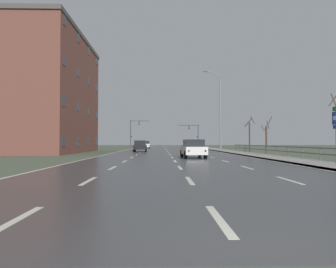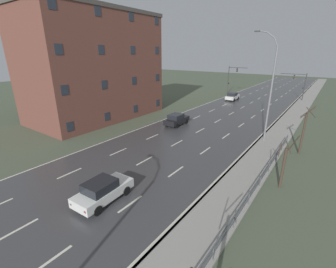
# 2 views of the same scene
# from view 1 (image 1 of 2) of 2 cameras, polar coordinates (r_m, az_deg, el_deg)

# --- Properties ---
(ground_plane) EXTENTS (160.00, 160.00, 0.12)m
(ground_plane) POSITION_cam_1_polar(r_m,az_deg,el_deg) (51.40, -0.27, -3.06)
(ground_plane) COLOR #4C5642
(road_asphalt_strip) EXTENTS (14.00, 120.00, 0.03)m
(road_asphalt_strip) POSITION_cam_1_polar(r_m,az_deg,el_deg) (63.39, -0.48, -2.69)
(road_asphalt_strip) COLOR #3D3D3F
(road_asphalt_strip) RESTS_ON ground
(sidewalk_right) EXTENTS (3.00, 120.00, 0.12)m
(sidewalk_right) POSITION_cam_1_polar(r_m,az_deg,el_deg) (64.09, 7.08, -2.62)
(sidewalk_right) COLOR gray
(sidewalk_right) RESTS_ON ground
(guardrail) EXTENTS (0.07, 37.39, 1.00)m
(guardrail) POSITION_cam_1_polar(r_m,az_deg,el_deg) (28.27, 21.23, -2.71)
(guardrail) COLOR #515459
(guardrail) RESTS_ON ground
(street_lamp_midground) EXTENTS (2.51, 0.24, 11.63)m
(street_lamp_midground) POSITION_cam_1_polar(r_m,az_deg,el_deg) (45.11, 9.46, 4.06)
(street_lamp_midground) COLOR slate
(street_lamp_midground) RESTS_ON ground
(highway_sign) EXTENTS (0.09, 0.68, 3.31)m
(highway_sign) POSITION_cam_1_polar(r_m,az_deg,el_deg) (18.84, 28.57, 1.00)
(highway_sign) COLOR slate
(highway_sign) RESTS_ON ground
(traffic_signal_right) EXTENTS (4.95, 0.36, 5.55)m
(traffic_signal_right) POSITION_cam_1_polar(r_m,az_deg,el_deg) (73.28, 4.86, 0.35)
(traffic_signal_right) COLOR #38383A
(traffic_signal_right) RESTS_ON ground
(traffic_signal_left) EXTENTS (4.34, 0.36, 6.48)m
(traffic_signal_left) POSITION_cam_1_polar(r_m,az_deg,el_deg) (71.73, -6.34, 0.78)
(traffic_signal_left) COLOR #38383A
(traffic_signal_left) RESTS_ON ground
(car_near_right) EXTENTS (2.00, 4.19, 1.57)m
(car_near_right) POSITION_cam_1_polar(r_m,az_deg,el_deg) (26.35, 4.66, -2.69)
(car_near_right) COLOR silver
(car_near_right) RESTS_ON ground
(car_near_left) EXTENTS (1.91, 4.14, 1.57)m
(car_near_left) POSITION_cam_1_polar(r_m,az_deg,el_deg) (65.02, -4.14, -1.96)
(car_near_left) COLOR silver
(car_near_left) RESTS_ON ground
(car_far_left) EXTENTS (1.92, 4.14, 1.57)m
(car_far_left) POSITION_cam_1_polar(r_m,az_deg,el_deg) (43.52, -5.15, -2.20)
(car_far_left) COLOR black
(car_far_left) RESTS_ON ground
(brick_building) EXTENTS (10.62, 19.14, 15.09)m
(brick_building) POSITION_cam_1_polar(r_m,az_deg,el_deg) (43.37, -22.04, 6.85)
(brick_building) COLOR brown
(brick_building) RESTS_ON ground
(bare_tree_mid) EXTENTS (1.15, 1.17, 4.27)m
(bare_tree_mid) POSITION_cam_1_polar(r_m,az_deg,el_deg) (37.04, 17.68, -0.73)
(bare_tree_mid) COLOR #423328
(bare_tree_mid) RESTS_ON ground
(bare_tree_far) EXTENTS (1.34, 1.42, 4.87)m
(bare_tree_far) POSITION_cam_1_polar(r_m,az_deg,el_deg) (44.38, 14.80, -0.23)
(bare_tree_far) COLOR #423328
(bare_tree_far) RESTS_ON ground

